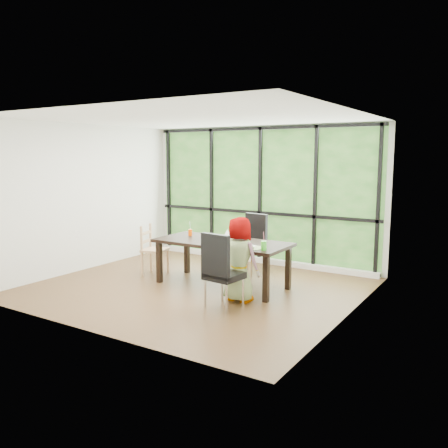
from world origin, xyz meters
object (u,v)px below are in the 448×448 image
Objects in this scene: child_toddler at (240,250)px; plate_near at (249,246)px; chair_window_leather at (250,244)px; chair_interior_leather at (224,270)px; dining_table at (222,263)px; child_older at (240,259)px; tissue_box at (227,240)px; chair_end_beech at (155,250)px; green_cup at (264,246)px; orange_cup at (190,232)px; plate_far at (212,237)px.

plate_near is at bearing -60.62° from child_toddler.
chair_interior_leather is (0.62, -1.86, 0.00)m from chair_window_leather.
chair_window_leather is 1.30m from plate_near.
chair_interior_leather is 0.76m from plate_near.
plate_near is at bearing -17.51° from dining_table.
child_older reaches higher than plate_near.
child_older is at bearing -41.44° from tissue_box.
chair_end_beech is at bearing -137.34° from chair_window_leather.
green_cup reaches higher than dining_table.
chair_interior_leather reaches higher than dining_table.
chair_interior_leather reaches higher than child_toddler.
green_cup is (0.92, -0.89, 0.31)m from child_toddler.
orange_cup is at bearing 165.93° from plate_near.
chair_window_leather is at bearing 82.45° from child_toddler.
chair_window_leather is (-0.00, 0.94, 0.17)m from dining_table.
child_older is at bearing -68.43° from child_toddler.
chair_window_leather reaches higher than green_cup.
dining_table is 2.05× the size of chair_window_leather.
chair_window_leather reaches higher than dining_table.
plate_far is at bearing 145.77° from tissue_box.
chair_window_leather is 7.83× the size of tissue_box.
tissue_box reaches higher than plate_far.
dining_table is 16.14× the size of green_cup.
chair_end_beech is 0.72× the size of child_older.
orange_cup is 0.98m from tissue_box.
tissue_box is at bearing -37.84° from child_older.
chair_end_beech is 6.52× the size of tissue_box.
chair_interior_leather is at bearing -56.15° from dining_table.
orange_cup is at bearing -157.95° from child_toddler.
chair_window_leather is 1.12m from orange_cup.
chair_end_beech is at bearing -17.55° from chair_interior_leather.
tissue_box is (0.19, -0.72, 0.30)m from child_toddler.
orange_cup reaches higher than dining_table.
plate_near is (-0.02, 0.73, 0.22)m from chair_interior_leather.
chair_end_beech is 2.05m from plate_near.
orange_cup is at bearing -124.76° from chair_window_leather.
plate_near is at bearing -78.07° from child_older.
child_toddler is 1.32m from green_cup.
chair_end_beech is 8.35× the size of orange_cup.
orange_cup reaches higher than plate_near.
child_older reaches higher than chair_interior_leather.
chair_window_leather reaches higher than child_toddler.
chair_interior_leather reaches higher than plate_near.
chair_window_leather is 0.86× the size of child_older.
child_older reaches higher than chair_window_leather.
chair_end_beech reaches higher than dining_table.
plate_far is at bearing 157.44° from green_cup.
tissue_box is at bearing -54.80° from chair_interior_leather.
chair_window_leather is 1.63m from child_older.
child_toddler is (0.00, -0.35, -0.04)m from chair_window_leather.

